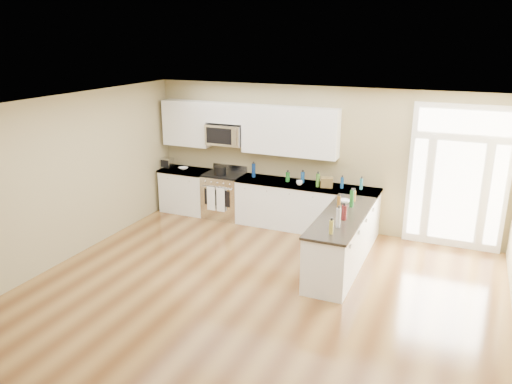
{
  "coord_description": "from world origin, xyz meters",
  "views": [
    {
      "loc": [
        2.64,
        -5.25,
        3.72
      ],
      "look_at": [
        -0.49,
        2.0,
        1.22
      ],
      "focal_mm": 35.0,
      "sensor_mm": 36.0,
      "label": 1
    }
  ],
  "objects_px": {
    "peninsula_cabinet": "(341,244)",
    "toaster_oven": "(167,163)",
    "kitchen_range": "(224,195)",
    "stockpot": "(220,170)"
  },
  "relations": [
    {
      "from": "peninsula_cabinet",
      "to": "toaster_oven",
      "type": "xyz_separation_m",
      "value": [
        -4.28,
        1.45,
        0.61
      ]
    },
    {
      "from": "peninsula_cabinet",
      "to": "toaster_oven",
      "type": "distance_m",
      "value": 4.56
    },
    {
      "from": "kitchen_range",
      "to": "toaster_oven",
      "type": "distance_m",
      "value": 1.51
    },
    {
      "from": "kitchen_range",
      "to": "stockpot",
      "type": "bearing_deg",
      "value": -113.3
    },
    {
      "from": "kitchen_range",
      "to": "stockpot",
      "type": "height_order",
      "value": "stockpot"
    },
    {
      "from": "kitchen_range",
      "to": "toaster_oven",
      "type": "relative_size",
      "value": 4.35
    },
    {
      "from": "peninsula_cabinet",
      "to": "toaster_oven",
      "type": "relative_size",
      "value": 9.34
    },
    {
      "from": "stockpot",
      "to": "toaster_oven",
      "type": "height_order",
      "value": "toaster_oven"
    },
    {
      "from": "peninsula_cabinet",
      "to": "toaster_oven",
      "type": "bearing_deg",
      "value": 161.21
    },
    {
      "from": "peninsula_cabinet",
      "to": "toaster_oven",
      "type": "height_order",
      "value": "toaster_oven"
    }
  ]
}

